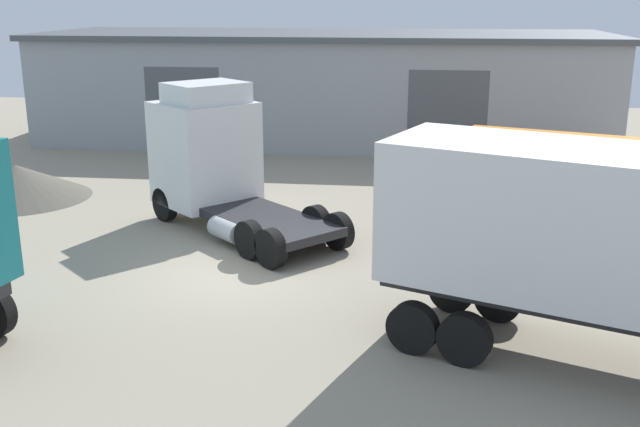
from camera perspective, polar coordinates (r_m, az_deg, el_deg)
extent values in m
plane|color=gray|center=(18.20, -6.48, -4.62)|extent=(60.00, 60.00, 0.00)
cube|color=#93999E|center=(35.13, 0.32, 9.49)|extent=(25.02, 8.28, 4.60)
cube|color=#474C51|center=(34.93, 0.33, 13.45)|extent=(25.52, 8.78, 0.25)
cube|color=#4C5156|center=(32.35, -10.38, 7.75)|extent=(3.20, 0.08, 3.60)
cube|color=#4C5156|center=(30.92, 9.67, 7.39)|extent=(3.20, 0.08, 3.60)
cube|color=silver|center=(22.36, -8.75, 4.59)|extent=(3.46, 3.47, 3.00)
cube|color=silver|center=(21.91, -8.67, 9.07)|extent=(2.66, 2.68, 0.60)
cube|color=black|center=(23.25, -10.33, 6.46)|extent=(1.49, 1.59, 1.08)
cube|color=#232326|center=(20.11, -3.80, -0.63)|extent=(4.29, 4.19, 0.24)
cylinder|color=#B2B2B7|center=(20.10, -7.10, -1.24)|extent=(1.19, 1.16, 0.56)
cylinder|color=black|center=(22.69, -11.75, 0.71)|extent=(0.94, 0.90, 1.00)
cylinder|color=black|center=(23.76, -7.10, 1.64)|extent=(0.94, 0.90, 1.00)
cylinder|color=black|center=(19.08, -5.39, -2.00)|extent=(0.94, 0.90, 1.00)
cylinder|color=black|center=(20.34, -0.30, -0.75)|extent=(0.94, 0.90, 1.00)
cylinder|color=black|center=(18.38, -3.78, -2.67)|extent=(0.94, 0.90, 1.00)
cylinder|color=black|center=(19.69, 1.38, -1.34)|extent=(0.94, 0.90, 1.00)
cylinder|color=black|center=(15.88, 13.49, -6.26)|extent=(1.03, 0.65, 0.99)
cylinder|color=black|center=(13.94, 10.95, -9.38)|extent=(1.03, 0.65, 0.99)
cylinder|color=black|center=(16.14, 10.06, -5.68)|extent=(1.03, 0.65, 0.99)
cylinder|color=black|center=(14.23, 7.09, -8.63)|extent=(1.03, 0.65, 0.99)
cube|color=orange|center=(22.83, 17.10, 2.92)|extent=(5.48, 3.56, 2.20)
cube|color=orange|center=(23.41, 11.65, 1.98)|extent=(1.50, 2.18, 0.90)
cube|color=black|center=(23.08, 12.77, 4.49)|extent=(0.62, 1.61, 0.79)
cylinder|color=black|center=(22.62, 12.13, 0.27)|extent=(0.78, 0.52, 0.72)
cylinder|color=black|center=(24.22, 13.13, 1.27)|extent=(0.78, 0.52, 0.72)
cylinder|color=black|center=(22.10, 20.96, -0.85)|extent=(0.78, 0.52, 0.72)
cylinder|color=black|center=(23.73, 21.39, 0.24)|extent=(0.78, 0.52, 0.72)
cone|color=#565147|center=(26.64, -22.10, 2.28)|extent=(4.73, 4.73, 1.11)
cube|color=black|center=(20.01, 6.13, -2.58)|extent=(0.40, 0.40, 0.04)
cone|color=orange|center=(19.93, 6.15, -1.89)|extent=(0.36, 0.36, 0.55)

